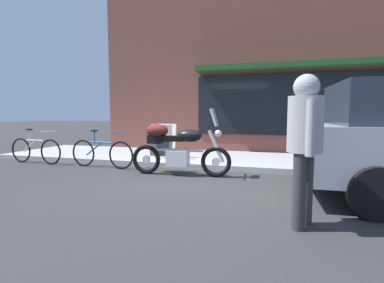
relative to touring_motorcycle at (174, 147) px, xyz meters
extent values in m
plane|color=#2F2F2F|center=(0.41, -0.65, -0.60)|extent=(80.00, 80.00, 0.00)
torus|color=black|center=(0.89, 0.02, -0.29)|extent=(0.63, 0.12, 0.63)
cylinder|color=silver|center=(0.89, 0.02, -0.29)|extent=(0.16, 0.07, 0.16)
torus|color=black|center=(-0.62, -0.07, -0.29)|extent=(0.63, 0.12, 0.63)
cylinder|color=silver|center=(-0.62, -0.07, -0.29)|extent=(0.16, 0.07, 0.16)
cube|color=silver|center=(0.08, -0.03, -0.24)|extent=(0.46, 0.32, 0.32)
cylinder|color=silver|center=(0.13, -0.03, -0.07)|extent=(0.98, 0.11, 0.06)
ellipsoid|color=black|center=(0.33, -0.02, 0.23)|extent=(0.53, 0.31, 0.26)
cube|color=black|center=(-0.09, -0.04, 0.17)|extent=(0.61, 0.27, 0.11)
cube|color=black|center=(-0.42, -0.06, 0.15)|extent=(0.29, 0.24, 0.18)
cylinder|color=silver|center=(0.89, 0.02, 0.03)|extent=(0.35, 0.09, 0.67)
cylinder|color=black|center=(0.77, 0.01, 0.43)|extent=(0.07, 0.62, 0.04)
cube|color=silver|center=(0.85, 0.01, 0.61)|extent=(0.17, 0.33, 0.35)
sphere|color=#EAEACC|center=(0.93, 0.02, 0.29)|extent=(0.14, 0.14, 0.14)
cube|color=#A7A7A7|center=(-0.38, 0.19, -0.01)|extent=(0.45, 0.22, 0.44)
cube|color=black|center=(-0.38, 0.30, -0.01)|extent=(0.37, 0.04, 0.03)
ellipsoid|color=#591E19|center=(-0.37, -0.05, 0.33)|extent=(0.50, 0.35, 0.28)
torus|color=black|center=(-1.40, 0.24, -0.27)|extent=(0.65, 0.09, 0.65)
torus|color=black|center=(-2.48, 0.33, -0.27)|extent=(0.65, 0.09, 0.65)
cylinder|color=#1E5999|center=(-1.94, 0.29, 0.01)|extent=(0.60, 0.08, 0.04)
cylinder|color=#1E5999|center=(-2.16, 0.30, -0.15)|extent=(0.47, 0.07, 0.34)
cylinder|color=#1E5999|center=(-2.14, 0.30, 0.13)|extent=(0.03, 0.03, 0.30)
ellipsoid|color=black|center=(-2.14, 0.30, 0.29)|extent=(0.23, 0.12, 0.06)
cylinder|color=#1E5999|center=(-1.45, 0.25, 0.25)|extent=(0.06, 0.48, 0.03)
cylinder|color=black|center=(3.15, 0.04, -0.27)|extent=(0.67, 0.24, 0.66)
cylinder|color=black|center=(3.22, -1.79, -0.27)|extent=(0.67, 0.24, 0.66)
cylinder|color=#313131|center=(2.29, -2.37, -0.17)|extent=(0.14, 0.14, 0.86)
cylinder|color=#313131|center=(2.39, -2.20, -0.17)|extent=(0.14, 0.14, 0.86)
cylinder|color=#9E9EA3|center=(2.34, -2.29, 0.57)|extent=(0.43, 0.43, 0.62)
sphere|color=#9E9EA3|center=(2.34, -2.29, 0.98)|extent=(0.28, 0.28, 0.28)
sphere|color=tan|center=(2.28, -2.29, 0.98)|extent=(0.17, 0.17, 0.17)
cylinder|color=#9E9EA3|center=(2.38, -2.51, 0.54)|extent=(0.10, 0.10, 0.59)
cylinder|color=#9E9EA3|center=(2.30, -2.06, 0.54)|extent=(0.10, 0.10, 0.59)
cube|color=silver|center=(-0.76, 1.23, -0.03)|extent=(0.55, 0.19, 0.90)
cube|color=silver|center=(-0.76, 1.45, -0.03)|extent=(0.55, 0.19, 0.90)
torus|color=black|center=(-3.43, 0.30, -0.28)|extent=(0.65, 0.08, 0.65)
torus|color=black|center=(-4.44, 0.36, -0.28)|extent=(0.65, 0.08, 0.65)
cylinder|color=silver|center=(-3.93, 0.33, 0.00)|extent=(0.56, 0.07, 0.04)
cylinder|color=silver|center=(-4.14, 0.34, -0.16)|extent=(0.43, 0.06, 0.32)
cylinder|color=silver|center=(-4.12, 0.34, 0.12)|extent=(0.03, 0.03, 0.30)
ellipsoid|color=black|center=(-4.12, 0.34, 0.28)|extent=(0.23, 0.11, 0.06)
cylinder|color=silver|center=(-3.48, 0.30, 0.24)|extent=(0.06, 0.48, 0.03)
camera|label=1|loc=(2.02, -5.69, 0.68)|focal=27.09mm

